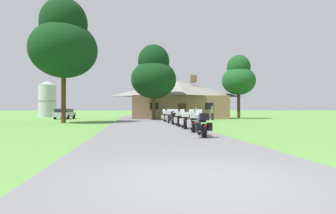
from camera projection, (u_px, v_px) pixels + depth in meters
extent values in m
plane|color=#56893D|center=(148.00, 124.00, 25.12)|extent=(500.00, 500.00, 0.00)
cube|color=slate|center=(149.00, 125.00, 23.13)|extent=(6.40, 80.00, 0.06)
cylinder|color=black|center=(199.00, 129.00, 14.26)|extent=(0.16, 0.65, 0.64)
cylinder|color=black|center=(204.00, 131.00, 12.82)|extent=(0.20, 0.65, 0.64)
cube|color=silver|center=(201.00, 128.00, 13.52)|extent=(0.30, 0.58, 0.30)
ellipsoid|color=#1E3899|center=(201.00, 119.00, 13.78)|extent=(0.34, 0.54, 0.26)
cube|color=black|center=(202.00, 121.00, 13.32)|extent=(0.32, 0.54, 0.10)
cylinder|color=silver|center=(199.00, 115.00, 14.22)|extent=(0.66, 0.08, 0.03)
cylinder|color=silver|center=(199.00, 121.00, 14.26)|extent=(0.08, 0.24, 0.73)
cube|color=#B2BCC6|center=(199.00, 112.00, 14.32)|extent=(0.33, 0.13, 0.27)
sphere|color=silver|center=(199.00, 117.00, 14.22)|extent=(0.11, 0.11, 0.11)
cube|color=black|center=(204.00, 117.00, 12.77)|extent=(0.43, 0.39, 0.32)
cube|color=red|center=(205.00, 126.00, 12.60)|extent=(0.14, 0.04, 0.06)
cylinder|color=silver|center=(206.00, 132.00, 13.14)|extent=(0.11, 0.55, 0.07)
cube|color=black|center=(198.00, 127.00, 12.86)|extent=(0.23, 0.41, 0.36)
cube|color=black|center=(209.00, 127.00, 12.88)|extent=(0.23, 0.41, 0.36)
cylinder|color=black|center=(192.00, 125.00, 17.19)|extent=(0.19, 0.65, 0.64)
cylinder|color=black|center=(194.00, 127.00, 15.75)|extent=(0.23, 0.65, 0.64)
cube|color=silver|center=(193.00, 125.00, 16.45)|extent=(0.33, 0.59, 0.30)
ellipsoid|color=black|center=(192.00, 117.00, 16.71)|extent=(0.36, 0.55, 0.26)
cube|color=black|center=(193.00, 119.00, 16.25)|extent=(0.34, 0.55, 0.10)
cylinder|color=silver|center=(192.00, 114.00, 17.15)|extent=(0.66, 0.11, 0.03)
cylinder|color=silver|center=(192.00, 119.00, 17.19)|extent=(0.09, 0.24, 0.73)
cube|color=#B2BCC6|center=(192.00, 111.00, 17.25)|extent=(0.33, 0.15, 0.27)
sphere|color=silver|center=(192.00, 116.00, 17.15)|extent=(0.11, 0.11, 0.11)
cube|color=#B7B7BC|center=(194.00, 115.00, 15.70)|extent=(0.44, 0.41, 0.32)
cube|color=red|center=(194.00, 123.00, 15.53)|extent=(0.14, 0.05, 0.06)
cylinder|color=silver|center=(196.00, 128.00, 16.07)|extent=(0.14, 0.55, 0.07)
cube|color=#B7B7BC|center=(189.00, 123.00, 15.80)|extent=(0.25, 0.42, 0.36)
cube|color=#B7B7BC|center=(198.00, 123.00, 15.80)|extent=(0.25, 0.42, 0.36)
cylinder|color=black|center=(182.00, 123.00, 19.79)|extent=(0.13, 0.64, 0.64)
cylinder|color=black|center=(186.00, 124.00, 18.36)|extent=(0.18, 0.64, 0.64)
cube|color=silver|center=(184.00, 123.00, 19.05)|extent=(0.28, 0.57, 0.30)
ellipsoid|color=#195B33|center=(183.00, 116.00, 19.32)|extent=(0.32, 0.53, 0.26)
cube|color=black|center=(184.00, 118.00, 18.86)|extent=(0.30, 0.53, 0.10)
cylinder|color=silver|center=(183.00, 113.00, 19.75)|extent=(0.66, 0.05, 0.03)
cylinder|color=silver|center=(182.00, 118.00, 19.79)|extent=(0.07, 0.24, 0.73)
cube|color=#B2BCC6|center=(182.00, 111.00, 19.86)|extent=(0.32, 0.12, 0.27)
sphere|color=silver|center=(183.00, 115.00, 19.75)|extent=(0.11, 0.11, 0.11)
cube|color=silver|center=(186.00, 114.00, 18.31)|extent=(0.41, 0.37, 0.32)
cube|color=red|center=(186.00, 121.00, 18.14)|extent=(0.14, 0.03, 0.06)
cylinder|color=silver|center=(187.00, 125.00, 18.69)|extent=(0.09, 0.55, 0.07)
cube|color=silver|center=(181.00, 121.00, 18.38)|extent=(0.21, 0.41, 0.36)
cube|color=silver|center=(189.00, 121.00, 18.43)|extent=(0.21, 0.41, 0.36)
cylinder|color=black|center=(176.00, 121.00, 22.37)|extent=(0.12, 0.64, 0.64)
cylinder|color=black|center=(179.00, 122.00, 20.94)|extent=(0.16, 0.64, 0.64)
cube|color=silver|center=(178.00, 121.00, 21.64)|extent=(0.26, 0.56, 0.30)
ellipsoid|color=orange|center=(177.00, 115.00, 21.90)|extent=(0.30, 0.52, 0.26)
cube|color=black|center=(178.00, 116.00, 21.44)|extent=(0.28, 0.52, 0.10)
cylinder|color=silver|center=(176.00, 113.00, 22.34)|extent=(0.66, 0.04, 0.03)
cylinder|color=silver|center=(176.00, 117.00, 22.38)|extent=(0.06, 0.24, 0.73)
cube|color=#B2BCC6|center=(176.00, 111.00, 22.44)|extent=(0.32, 0.11, 0.27)
sphere|color=silver|center=(176.00, 114.00, 22.34)|extent=(0.11, 0.11, 0.11)
cube|color=#B7B7BC|center=(179.00, 114.00, 20.90)|extent=(0.40, 0.36, 0.32)
cube|color=red|center=(180.00, 119.00, 20.72)|extent=(0.14, 0.03, 0.06)
cylinder|color=silver|center=(180.00, 123.00, 21.27)|extent=(0.07, 0.55, 0.07)
cube|color=#B7B7BC|center=(176.00, 120.00, 20.96)|extent=(0.20, 0.40, 0.36)
cube|color=#B7B7BC|center=(182.00, 120.00, 21.02)|extent=(0.20, 0.40, 0.36)
cylinder|color=black|center=(172.00, 120.00, 25.04)|extent=(0.16, 0.65, 0.64)
cylinder|color=black|center=(173.00, 121.00, 23.61)|extent=(0.20, 0.65, 0.64)
cube|color=silver|center=(173.00, 120.00, 24.31)|extent=(0.30, 0.58, 0.30)
ellipsoid|color=#1E3899|center=(173.00, 115.00, 24.57)|extent=(0.34, 0.54, 0.26)
cube|color=black|center=(173.00, 116.00, 24.11)|extent=(0.32, 0.54, 0.10)
cylinder|color=silver|center=(172.00, 112.00, 25.01)|extent=(0.66, 0.08, 0.03)
cylinder|color=silver|center=(172.00, 116.00, 25.05)|extent=(0.08, 0.24, 0.73)
cube|color=#B2BCC6|center=(172.00, 111.00, 25.11)|extent=(0.33, 0.13, 0.27)
sphere|color=silver|center=(172.00, 114.00, 25.01)|extent=(0.11, 0.11, 0.11)
cube|color=black|center=(173.00, 113.00, 23.56)|extent=(0.43, 0.39, 0.32)
cube|color=red|center=(174.00, 118.00, 23.39)|extent=(0.14, 0.04, 0.06)
cylinder|color=silver|center=(175.00, 122.00, 23.93)|extent=(0.11, 0.55, 0.07)
cube|color=black|center=(170.00, 119.00, 23.65)|extent=(0.23, 0.41, 0.36)
cube|color=black|center=(176.00, 119.00, 23.67)|extent=(0.23, 0.41, 0.36)
cylinder|color=black|center=(169.00, 119.00, 27.75)|extent=(0.19, 0.65, 0.64)
cylinder|color=black|center=(169.00, 120.00, 26.31)|extent=(0.23, 0.65, 0.64)
cube|color=silver|center=(169.00, 119.00, 27.01)|extent=(0.33, 0.59, 0.30)
ellipsoid|color=black|center=(169.00, 114.00, 27.27)|extent=(0.36, 0.55, 0.26)
cube|color=black|center=(169.00, 115.00, 26.81)|extent=(0.34, 0.55, 0.10)
cylinder|color=silver|center=(169.00, 112.00, 27.72)|extent=(0.66, 0.11, 0.03)
cylinder|color=silver|center=(169.00, 115.00, 27.75)|extent=(0.09, 0.24, 0.73)
cube|color=#B2BCC6|center=(169.00, 111.00, 27.82)|extent=(0.33, 0.15, 0.27)
sphere|color=silver|center=(169.00, 113.00, 27.71)|extent=(0.11, 0.11, 0.11)
cube|color=#B7B7BC|center=(169.00, 113.00, 26.26)|extent=(0.44, 0.41, 0.32)
cube|color=red|center=(169.00, 117.00, 26.09)|extent=(0.14, 0.05, 0.06)
cylinder|color=silver|center=(170.00, 121.00, 26.63)|extent=(0.14, 0.55, 0.07)
cube|color=#B7B7BC|center=(166.00, 118.00, 26.36)|extent=(0.25, 0.42, 0.36)
cube|color=#B7B7BC|center=(171.00, 118.00, 26.36)|extent=(0.25, 0.42, 0.36)
cylinder|color=black|center=(164.00, 118.00, 30.40)|extent=(0.13, 0.64, 0.64)
cylinder|color=black|center=(165.00, 119.00, 28.97)|extent=(0.18, 0.64, 0.64)
cube|color=silver|center=(165.00, 118.00, 29.66)|extent=(0.28, 0.57, 0.30)
ellipsoid|color=#B2B5BC|center=(164.00, 114.00, 29.93)|extent=(0.32, 0.53, 0.26)
cube|color=black|center=(165.00, 114.00, 29.47)|extent=(0.30, 0.53, 0.10)
cylinder|color=silver|center=(164.00, 112.00, 30.37)|extent=(0.66, 0.05, 0.03)
cylinder|color=silver|center=(164.00, 115.00, 30.40)|extent=(0.07, 0.24, 0.73)
cube|color=#B2BCC6|center=(164.00, 110.00, 30.47)|extent=(0.32, 0.12, 0.27)
sphere|color=silver|center=(164.00, 113.00, 30.37)|extent=(0.11, 0.11, 0.11)
cube|color=silver|center=(165.00, 112.00, 28.92)|extent=(0.41, 0.37, 0.32)
cube|color=red|center=(165.00, 117.00, 28.75)|extent=(0.14, 0.03, 0.06)
cylinder|color=silver|center=(166.00, 119.00, 29.30)|extent=(0.09, 0.55, 0.07)
cube|color=silver|center=(163.00, 117.00, 29.00)|extent=(0.21, 0.41, 0.36)
cube|color=silver|center=(168.00, 117.00, 29.04)|extent=(0.21, 0.41, 0.36)
cube|color=#896B4C|center=(177.00, 107.00, 41.47)|extent=(13.25, 7.95, 3.21)
pyramid|color=gray|center=(177.00, 89.00, 41.49)|extent=(14.05, 8.43, 2.29)
cube|color=brown|center=(193.00, 79.00, 41.79)|extent=(0.90, 0.90, 1.10)
cube|color=#472D19|center=(182.00, 111.00, 37.49)|extent=(1.10, 0.08, 2.10)
cube|color=black|center=(154.00, 106.00, 37.04)|extent=(1.10, 0.06, 0.90)
cube|color=black|center=(209.00, 106.00, 37.94)|extent=(1.10, 0.06, 0.90)
cylinder|color=#75664C|center=(212.00, 116.00, 35.78)|extent=(0.14, 0.14, 0.86)
cylinder|color=#75664C|center=(212.00, 116.00, 35.60)|extent=(0.14, 0.14, 0.86)
cube|color=tan|center=(212.00, 111.00, 35.70)|extent=(0.31, 0.41, 0.56)
cylinder|color=tan|center=(212.00, 111.00, 35.92)|extent=(0.09, 0.09, 0.58)
cylinder|color=tan|center=(212.00, 111.00, 35.47)|extent=(0.09, 0.09, 0.58)
sphere|color=tan|center=(212.00, 108.00, 35.70)|extent=(0.21, 0.21, 0.21)
cylinder|color=#75664C|center=(196.00, 116.00, 36.35)|extent=(0.14, 0.14, 0.86)
cylinder|color=#75664C|center=(196.00, 116.00, 36.17)|extent=(0.14, 0.14, 0.86)
cube|color=tan|center=(196.00, 111.00, 36.26)|extent=(0.26, 0.38, 0.56)
cylinder|color=tan|center=(195.00, 111.00, 36.49)|extent=(0.09, 0.09, 0.58)
cylinder|color=tan|center=(197.00, 111.00, 36.04)|extent=(0.09, 0.09, 0.58)
sphere|color=tan|center=(196.00, 108.00, 36.27)|extent=(0.21, 0.21, 0.21)
cylinder|color=#B2AD99|center=(196.00, 107.00, 36.27)|extent=(0.22, 0.22, 0.05)
cylinder|color=black|center=(213.00, 117.00, 34.56)|extent=(0.14, 0.14, 0.86)
cylinder|color=black|center=(212.00, 117.00, 34.68)|extent=(0.14, 0.14, 0.86)
cube|color=#5B6638|center=(212.00, 111.00, 34.63)|extent=(0.40, 0.42, 0.56)
cylinder|color=#5B6638|center=(214.00, 111.00, 34.47)|extent=(0.09, 0.09, 0.58)
cylinder|color=#5B6638|center=(211.00, 111.00, 34.78)|extent=(0.09, 0.09, 0.58)
sphere|color=tan|center=(212.00, 107.00, 34.63)|extent=(0.21, 0.21, 0.21)
cylinder|color=#B2AD99|center=(212.00, 107.00, 34.63)|extent=(0.22, 0.22, 0.05)
cylinder|color=#422D19|center=(64.00, 95.00, 27.52)|extent=(0.44, 0.44, 5.40)
ellipsoid|color=#0F3314|center=(64.00, 50.00, 27.55)|extent=(6.50, 6.50, 5.52)
ellipsoid|color=black|center=(64.00, 23.00, 27.57)|extent=(4.55, 4.55, 4.87)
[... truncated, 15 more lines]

